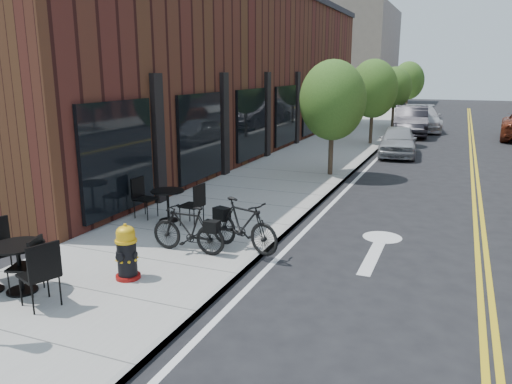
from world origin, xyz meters
The scene contains 16 objects.
ground centered at (0.00, 0.00, 0.00)m, with size 120.00×120.00×0.00m, color black.
sidewalk_near centered at (-2.00, 10.00, 0.06)m, with size 4.00×70.00×0.12m, color #9E9B93.
building_near centered at (-6.50, 14.00, 3.50)m, with size 5.00×28.00×7.00m, color #4A1E18.
bg_building_left centered at (-8.00, 48.00, 5.00)m, with size 8.00×14.00×10.00m, color #726656.
tree_near_a centered at (-0.60, 9.00, 2.60)m, with size 2.20×2.20×3.81m.
tree_near_b centered at (-0.60, 17.00, 2.71)m, with size 2.30×2.30×3.98m.
tree_near_c centered at (-0.60, 25.00, 2.53)m, with size 2.10×2.10×3.67m.
tree_near_d centered at (-0.60, 33.00, 2.79)m, with size 2.40×2.40×4.11m.
fire_hydrant centered at (-1.65, -0.89, 0.58)m, with size 0.44×0.44×0.97m.
bicycle_left centered at (-1.32, 0.60, 0.59)m, with size 0.44×1.56×0.94m, color black.
bicycle_right centered at (-0.39, 1.12, 0.64)m, with size 0.49×1.72×1.03m, color black.
bistro_set_b centered at (-2.90, -1.97, 0.64)m, with size 1.96×1.14×1.04m.
bistro_set_c centered at (-2.79, 2.24, 0.60)m, with size 1.81×0.83×0.96m.
parked_car_a centered at (0.97, 14.49, 0.64)m, with size 1.51×3.74×1.28m, color #989BA0.
parked_car_b centered at (0.80, 21.78, 0.82)m, with size 1.74×4.99×1.65m, color black.
parked_car_c centered at (1.18, 24.47, 0.74)m, with size 2.08×5.11×1.48m, color #B7B7BC.
Camera 1 is at (3.36, -7.39, 3.57)m, focal length 35.00 mm.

